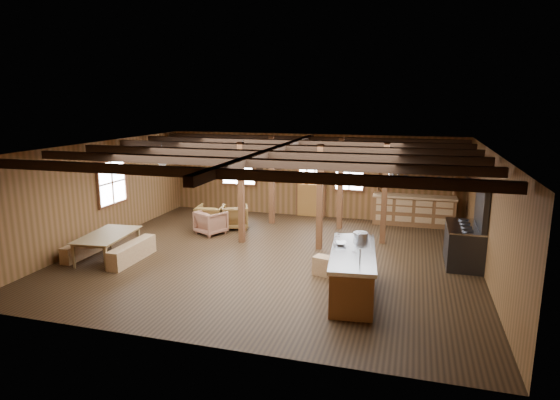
{
  "coord_description": "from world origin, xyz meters",
  "views": [
    {
      "loc": [
        3.32,
        -10.81,
        3.92
      ],
      "look_at": [
        0.07,
        0.44,
        1.4
      ],
      "focal_mm": 30.0,
      "sensor_mm": 36.0,
      "label": 1
    }
  ],
  "objects_px": {
    "armchair_b": "(211,217)",
    "armchair_a": "(235,217)",
    "commercial_range": "(467,238)",
    "armchair_c": "(211,222)",
    "dining_table": "(109,246)",
    "kitchen_island": "(352,273)"
  },
  "relations": [
    {
      "from": "dining_table",
      "to": "armchair_c",
      "type": "height_order",
      "value": "armchair_c"
    },
    {
      "from": "commercial_range",
      "to": "dining_table",
      "type": "relative_size",
      "value": 1.13
    },
    {
      "from": "commercial_range",
      "to": "dining_table",
      "type": "xyz_separation_m",
      "value": [
        -8.55,
        -2.05,
        -0.33
      ]
    },
    {
      "from": "armchair_b",
      "to": "armchair_a",
      "type": "bearing_deg",
      "value": -168.45
    },
    {
      "from": "dining_table",
      "to": "armchair_c",
      "type": "distance_m",
      "value": 3.15
    },
    {
      "from": "armchair_a",
      "to": "armchair_c",
      "type": "height_order",
      "value": "armchair_a"
    },
    {
      "from": "commercial_range",
      "to": "armchair_a",
      "type": "xyz_separation_m",
      "value": [
        -6.56,
        1.48,
        -0.28
      ]
    },
    {
      "from": "kitchen_island",
      "to": "armchair_a",
      "type": "bearing_deg",
      "value": 129.27
    },
    {
      "from": "kitchen_island",
      "to": "armchair_a",
      "type": "relative_size",
      "value": 3.2
    },
    {
      "from": "commercial_range",
      "to": "armchair_c",
      "type": "relative_size",
      "value": 2.63
    },
    {
      "from": "kitchen_island",
      "to": "commercial_range",
      "type": "distance_m",
      "value": 3.54
    },
    {
      "from": "armchair_b",
      "to": "armchair_c",
      "type": "xyz_separation_m",
      "value": [
        0.25,
        -0.51,
        -0.02
      ]
    },
    {
      "from": "commercial_range",
      "to": "dining_table",
      "type": "bearing_deg",
      "value": -166.54
    },
    {
      "from": "commercial_range",
      "to": "dining_table",
      "type": "distance_m",
      "value": 8.79
    },
    {
      "from": "armchair_c",
      "to": "armchair_b",
      "type": "bearing_deg",
      "value": -36.77
    },
    {
      "from": "kitchen_island",
      "to": "armchair_a",
      "type": "xyz_separation_m",
      "value": [
        -4.16,
        4.08,
        -0.11
      ]
    },
    {
      "from": "kitchen_island",
      "to": "armchair_b",
      "type": "bearing_deg",
      "value": 135.53
    },
    {
      "from": "commercial_range",
      "to": "armchair_b",
      "type": "height_order",
      "value": "commercial_range"
    },
    {
      "from": "kitchen_island",
      "to": "dining_table",
      "type": "xyz_separation_m",
      "value": [
        -6.15,
        0.55,
        -0.16
      ]
    },
    {
      "from": "commercial_range",
      "to": "armchair_a",
      "type": "distance_m",
      "value": 6.73
    },
    {
      "from": "armchair_b",
      "to": "armchair_c",
      "type": "bearing_deg",
      "value": 107.63
    },
    {
      "from": "armchair_c",
      "to": "kitchen_island",
      "type": "bearing_deg",
      "value": 172.06
    }
  ]
}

